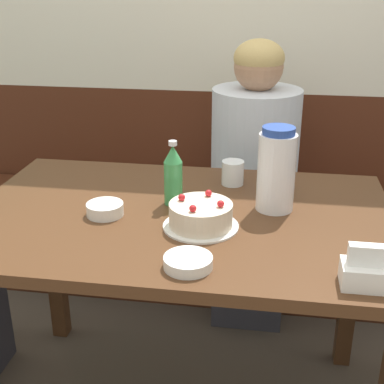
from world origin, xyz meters
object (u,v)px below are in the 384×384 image
object	(u,v)px
birthday_cake	(201,216)
water_pitcher	(276,170)
person_grey_tee	(253,189)
glass_shot_small	(275,179)
soju_bottle	(173,175)
napkin_holder	(366,271)
glass_tumbler_short	(233,173)
bench_seat	(211,245)
bowl_soup_white	(188,262)
bowl_rice_small	(105,209)

from	to	relation	value
birthday_cake	water_pitcher	xyz separation A→B (m)	(0.20, 0.16, 0.09)
person_grey_tee	glass_shot_small	bearing A→B (deg)	10.12
birthday_cake	soju_bottle	bearing A→B (deg)	125.20
napkin_holder	glass_tumbler_short	distance (m)	0.69
person_grey_tee	napkin_holder	bearing A→B (deg)	16.44
bench_seat	glass_shot_small	xyz separation A→B (m)	(0.28, -0.63, 0.60)
birthday_cake	glass_shot_small	size ratio (longest dim) A/B	2.12
bench_seat	bowl_soup_white	distance (m)	1.27
birthday_cake	glass_tumbler_short	distance (m)	0.35
bench_seat	bowl_soup_white	xyz separation A→B (m)	(0.08, -1.14, 0.56)
napkin_holder	bowl_soup_white	world-z (taller)	napkin_holder
bowl_rice_small	person_grey_tee	bearing A→B (deg)	60.38
bowl_soup_white	napkin_holder	bearing A→B (deg)	-2.62
soju_bottle	glass_tumbler_short	xyz separation A→B (m)	(0.17, 0.19, -0.06)
birthday_cake	bowl_soup_white	distance (m)	0.23
bench_seat	birthday_cake	size ratio (longest dim) A/B	11.13
water_pitcher	bowl_rice_small	size ratio (longest dim) A/B	2.34
bowl_rice_small	glass_shot_small	size ratio (longest dim) A/B	1.08
bench_seat	bowl_soup_white	bearing A→B (deg)	-86.15
bench_seat	water_pitcher	xyz separation A→B (m)	(0.28, -0.75, 0.67)
bowl_rice_small	person_grey_tee	xyz separation A→B (m)	(0.41, 0.72, -0.20)
bowl_soup_white	bowl_rice_small	distance (m)	0.39
soju_bottle	bowl_soup_white	world-z (taller)	soju_bottle
soju_bottle	glass_shot_small	xyz separation A→B (m)	(0.31, 0.13, -0.05)
birthday_cake	person_grey_tee	world-z (taller)	person_grey_tee
bowl_soup_white	glass_tumbler_short	distance (m)	0.57
glass_tumbler_short	glass_shot_small	bearing A→B (deg)	-23.08
bowl_rice_small	glass_tumbler_short	bearing A→B (deg)	41.16
bowl_soup_white	bowl_rice_small	world-z (taller)	bowl_rice_small
bench_seat	soju_bottle	bearing A→B (deg)	-92.30
birthday_cake	bowl_soup_white	bearing A→B (deg)	-89.88
napkin_holder	glass_shot_small	size ratio (longest dim) A/B	1.08
water_pitcher	napkin_holder	world-z (taller)	water_pitcher
birthday_cake	glass_shot_small	world-z (taller)	glass_shot_small
bowl_soup_white	water_pitcher	bearing A→B (deg)	62.27
bowl_soup_white	soju_bottle	bearing A→B (deg)	105.86
soju_bottle	glass_shot_small	size ratio (longest dim) A/B	2.01
water_pitcher	glass_shot_small	distance (m)	0.15
bench_seat	person_grey_tee	xyz separation A→B (m)	(0.19, -0.16, 0.36)
soju_bottle	glass_shot_small	world-z (taller)	soju_bottle
glass_shot_small	soju_bottle	bearing A→B (deg)	-156.78
bench_seat	bowl_soup_white	size ratio (longest dim) A/B	19.76
bench_seat	glass_tumbler_short	xyz separation A→B (m)	(0.14, -0.57, 0.59)
bowl_soup_white	bench_seat	bearing A→B (deg)	93.85
soju_bottle	bowl_soup_white	xyz separation A→B (m)	(0.11, -0.38, -0.08)
napkin_holder	bench_seat	bearing A→B (deg)	112.94
bowl_soup_white	glass_tumbler_short	bearing A→B (deg)	83.97
soju_bottle	bench_seat	bearing A→B (deg)	87.70
water_pitcher	bowl_soup_white	bearing A→B (deg)	-117.73
birthday_cake	glass_shot_small	distance (m)	0.35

